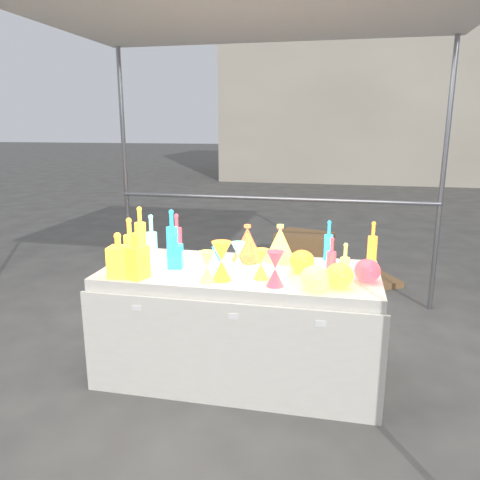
% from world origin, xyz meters
% --- Properties ---
extents(ground, '(80.00, 80.00, 0.00)m').
position_xyz_m(ground, '(0.00, 0.00, 0.00)').
color(ground, '#63615C').
rests_on(ground, ground).
extents(display_table, '(1.84, 0.83, 0.75)m').
position_xyz_m(display_table, '(0.00, -0.01, 0.37)').
color(display_table, silver).
rests_on(display_table, ground).
extents(background_building, '(14.00, 6.00, 6.00)m').
position_xyz_m(background_building, '(4.00, 14.00, 3.00)').
color(background_building, beige).
rests_on(background_building, ground).
extents(cardboard_box_closed, '(0.71, 0.60, 0.44)m').
position_xyz_m(cardboard_box_closed, '(0.24, 2.53, 0.22)').
color(cardboard_box_closed, olive).
rests_on(cardboard_box_closed, ground).
extents(cardboard_box_flat, '(0.89, 0.81, 0.06)m').
position_xyz_m(cardboard_box_flat, '(0.90, 2.11, 0.03)').
color(cardboard_box_flat, olive).
rests_on(cardboard_box_flat, ground).
extents(bottle_0, '(0.11, 0.11, 0.33)m').
position_xyz_m(bottle_0, '(-0.85, 0.35, 0.92)').
color(bottle_0, red).
rests_on(bottle_0, display_table).
extents(bottle_3, '(0.09, 0.09, 0.29)m').
position_xyz_m(bottle_3, '(-0.56, 0.35, 0.89)').
color(bottle_3, '#1B1DA1').
rests_on(bottle_3, display_table).
extents(bottle_5, '(0.10, 0.10, 0.34)m').
position_xyz_m(bottle_5, '(-0.62, 0.01, 0.92)').
color(bottle_5, '#CB2864').
rests_on(bottle_5, display_table).
extents(bottle_6, '(0.10, 0.10, 0.32)m').
position_xyz_m(bottle_6, '(-0.76, -0.03, 0.91)').
color(bottle_6, red).
rests_on(bottle_6, display_table).
extents(bottle_7, '(0.09, 0.09, 0.35)m').
position_xyz_m(bottle_7, '(-0.54, 0.20, 0.92)').
color(bottle_7, '#188420').
rests_on(bottle_7, display_table).
extents(decanter_0, '(0.13, 0.13, 0.29)m').
position_xyz_m(decanter_0, '(-0.70, -0.31, 0.89)').
color(decanter_0, red).
rests_on(decanter_0, display_table).
extents(decanter_1, '(0.16, 0.16, 0.29)m').
position_xyz_m(decanter_1, '(-0.59, -0.31, 0.90)').
color(decanter_1, yellow).
rests_on(decanter_1, display_table).
extents(decanter_2, '(0.11, 0.11, 0.25)m').
position_xyz_m(decanter_2, '(-0.43, -0.05, 0.87)').
color(decanter_2, '#188420').
rests_on(decanter_2, display_table).
extents(hourglass_0, '(0.13, 0.13, 0.24)m').
position_xyz_m(hourglass_0, '(-0.07, -0.24, 0.87)').
color(hourglass_0, yellow).
rests_on(hourglass_0, display_table).
extents(hourglass_1, '(0.13, 0.13, 0.21)m').
position_xyz_m(hourglass_1, '(0.27, -0.28, 0.86)').
color(hourglass_1, '#1B1DA1').
rests_on(hourglass_1, display_table).
extents(hourglass_2, '(0.11, 0.11, 0.19)m').
position_xyz_m(hourglass_2, '(-0.14, -0.29, 0.85)').
color(hourglass_2, teal).
rests_on(hourglass_2, display_table).
extents(hourglass_3, '(0.11, 0.11, 0.19)m').
position_xyz_m(hourglass_3, '(-0.01, -0.01, 0.84)').
color(hourglass_3, '#CB2864').
rests_on(hourglass_3, display_table).
extents(hourglass_4, '(0.10, 0.10, 0.19)m').
position_xyz_m(hourglass_4, '(0.17, -0.16, 0.84)').
color(hourglass_4, red).
rests_on(hourglass_4, display_table).
extents(hourglass_5, '(0.10, 0.10, 0.20)m').
position_xyz_m(hourglass_5, '(-0.09, -0.19, 0.85)').
color(hourglass_5, '#188420').
rests_on(hourglass_5, display_table).
extents(globe_0, '(0.22, 0.22, 0.13)m').
position_xyz_m(globe_0, '(0.64, -0.23, 0.82)').
color(globe_0, red).
rests_on(globe_0, display_table).
extents(globe_1, '(0.21, 0.21, 0.13)m').
position_xyz_m(globe_1, '(0.50, -0.30, 0.81)').
color(globe_1, teal).
rests_on(globe_1, display_table).
extents(globe_2, '(0.22, 0.22, 0.13)m').
position_xyz_m(globe_2, '(0.40, 0.02, 0.82)').
color(globe_2, yellow).
rests_on(globe_2, display_table).
extents(globe_3, '(0.20, 0.20, 0.13)m').
position_xyz_m(globe_3, '(0.81, -0.09, 0.81)').
color(globe_3, '#1B1DA1').
rests_on(globe_3, display_table).
extents(lampshade_0, '(0.28, 0.28, 0.26)m').
position_xyz_m(lampshade_0, '(0.01, 0.22, 0.88)').
color(lampshade_0, yellow).
rests_on(lampshade_0, display_table).
extents(lampshade_2, '(0.21, 0.21, 0.24)m').
position_xyz_m(lampshade_2, '(0.23, 0.28, 0.87)').
color(lampshade_2, '#1B1DA1').
rests_on(lampshade_2, display_table).
extents(lampshade_3, '(0.23, 0.23, 0.26)m').
position_xyz_m(lampshade_3, '(0.23, 0.25, 0.88)').
color(lampshade_3, teal).
rests_on(lampshade_3, display_table).
extents(bottle_8, '(0.08, 0.08, 0.28)m').
position_xyz_m(bottle_8, '(0.56, 0.36, 0.89)').
color(bottle_8, '#188420').
rests_on(bottle_8, display_table).
extents(bottle_9, '(0.06, 0.06, 0.29)m').
position_xyz_m(bottle_9, '(0.86, 0.36, 0.89)').
color(bottle_9, yellow).
rests_on(bottle_9, display_table).
extents(bottle_10, '(0.07, 0.07, 0.26)m').
position_xyz_m(bottle_10, '(0.59, -0.04, 0.88)').
color(bottle_10, '#1B1DA1').
rests_on(bottle_10, display_table).
extents(bottle_11, '(0.07, 0.07, 0.25)m').
position_xyz_m(bottle_11, '(0.67, -0.14, 0.88)').
color(bottle_11, teal).
rests_on(bottle_11, display_table).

